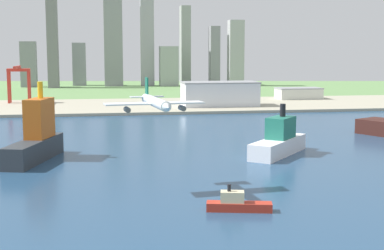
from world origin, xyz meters
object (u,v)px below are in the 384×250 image
(warehouse_annex, at_px, (298,93))
(tugboat_small, at_px, (237,204))
(airplane_landing, at_px, (155,102))
(ferry_boat, at_px, (279,141))
(container_barge, at_px, (36,138))
(port_crane_red, at_px, (19,77))
(warehouse_main, at_px, (220,94))

(warehouse_annex, bearing_deg, tugboat_small, -112.52)
(airplane_landing, relative_size, ferry_boat, 0.89)
(ferry_boat, relative_size, container_barge, 0.86)
(port_crane_red, height_order, warehouse_main, port_crane_red)
(ferry_boat, bearing_deg, airplane_landing, -135.93)
(container_barge, xyz_separation_m, tugboat_small, (76.39, -103.00, -8.31))
(port_crane_red, bearing_deg, warehouse_annex, 0.36)
(tugboat_small, relative_size, port_crane_red, 0.62)
(ferry_boat, height_order, port_crane_red, port_crane_red)
(ferry_boat, distance_m, container_barge, 122.55)
(port_crane_red, distance_m, warehouse_main, 198.17)
(ferry_boat, height_order, tugboat_small, ferry_boat)
(warehouse_main, bearing_deg, airplane_landing, -106.35)
(airplane_landing, bearing_deg, tugboat_small, -50.12)
(container_barge, bearing_deg, warehouse_main, 58.57)
(ferry_boat, bearing_deg, warehouse_main, 85.42)
(port_crane_red, xyz_separation_m, warehouse_annex, (287.53, 1.80, -19.81))
(airplane_landing, bearing_deg, ferry_boat, 44.07)
(ferry_boat, bearing_deg, tugboat_small, -115.22)
(container_barge, xyz_separation_m, warehouse_main, (141.31, 231.23, 2.83))
(container_barge, height_order, warehouse_main, container_barge)
(airplane_landing, height_order, container_barge, airplane_landing)
(airplane_landing, relative_size, warehouse_annex, 0.88)
(tugboat_small, bearing_deg, container_barge, 126.56)
(tugboat_small, distance_m, port_crane_red, 413.34)
(ferry_boat, relative_size, tugboat_small, 2.05)
(airplane_landing, xyz_separation_m, container_barge, (-51.86, 73.64, -23.60))
(container_barge, bearing_deg, warehouse_annex, 50.58)
(airplane_landing, relative_size, warehouse_main, 0.58)
(warehouse_annex, bearing_deg, port_crane_red, -179.64)
(ferry_boat, height_order, warehouse_main, ferry_boat)
(warehouse_main, xyz_separation_m, warehouse_annex, (99.01, 61.16, -5.27))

